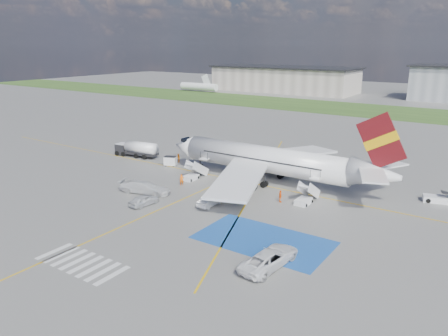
{
  "coord_description": "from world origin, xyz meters",
  "views": [
    {
      "loc": [
        30.18,
        -41.13,
        19.97
      ],
      "look_at": [
        -2.06,
        6.36,
        3.5
      ],
      "focal_mm": 35.0,
      "sensor_mm": 36.0,
      "label": 1
    }
  ],
  "objects_px": {
    "fuel_tanker": "(137,150)",
    "van_white_a": "(270,256)",
    "airliner": "(273,161)",
    "belt_loader": "(444,200)",
    "car_silver_a": "(144,200)",
    "van_white_b": "(145,185)",
    "gpu_cart": "(170,162)",
    "car_silver_b": "(210,201)"
  },
  "relations": [
    {
      "from": "gpu_cart",
      "to": "car_silver_b",
      "type": "distance_m",
      "value": 20.1
    },
    {
      "from": "car_silver_b",
      "to": "van_white_b",
      "type": "relative_size",
      "value": 0.74
    },
    {
      "from": "fuel_tanker",
      "to": "gpu_cart",
      "type": "bearing_deg",
      "value": -15.68
    },
    {
      "from": "gpu_cart",
      "to": "van_white_b",
      "type": "height_order",
      "value": "van_white_b"
    },
    {
      "from": "car_silver_a",
      "to": "van_white_b",
      "type": "height_order",
      "value": "van_white_b"
    },
    {
      "from": "airliner",
      "to": "fuel_tanker",
      "type": "xyz_separation_m",
      "value": [
        -27.78,
        -0.26,
        -2.2
      ]
    },
    {
      "from": "fuel_tanker",
      "to": "van_white_b",
      "type": "relative_size",
      "value": 1.53
    },
    {
      "from": "airliner",
      "to": "van_white_b",
      "type": "xyz_separation_m",
      "value": [
        -12.42,
        -14.04,
        -2.3
      ]
    },
    {
      "from": "car_silver_a",
      "to": "car_silver_b",
      "type": "distance_m",
      "value": 8.44
    },
    {
      "from": "fuel_tanker",
      "to": "van_white_a",
      "type": "height_order",
      "value": "fuel_tanker"
    },
    {
      "from": "fuel_tanker",
      "to": "gpu_cart",
      "type": "height_order",
      "value": "fuel_tanker"
    },
    {
      "from": "fuel_tanker",
      "to": "car_silver_b",
      "type": "relative_size",
      "value": 2.07
    },
    {
      "from": "gpu_cart",
      "to": "airliner",
      "type": "bearing_deg",
      "value": -15.41
    },
    {
      "from": "van_white_b",
      "to": "belt_loader",
      "type": "bearing_deg",
      "value": -75.13
    },
    {
      "from": "gpu_cart",
      "to": "van_white_b",
      "type": "bearing_deg",
      "value": -83.63
    },
    {
      "from": "belt_loader",
      "to": "fuel_tanker",
      "type": "bearing_deg",
      "value": 171.01
    },
    {
      "from": "gpu_cart",
      "to": "van_white_a",
      "type": "xyz_separation_m",
      "value": [
        30.3,
        -21.0,
        0.3
      ]
    },
    {
      "from": "van_white_a",
      "to": "airliner",
      "type": "bearing_deg",
      "value": -57.53
    },
    {
      "from": "car_silver_a",
      "to": "fuel_tanker",
      "type": "bearing_deg",
      "value": -37.4
    },
    {
      "from": "car_silver_b",
      "to": "car_silver_a",
      "type": "bearing_deg",
      "value": 32.33
    },
    {
      "from": "car_silver_a",
      "to": "van_white_a",
      "type": "height_order",
      "value": "van_white_a"
    },
    {
      "from": "belt_loader",
      "to": "van_white_a",
      "type": "distance_m",
      "value": 29.47
    },
    {
      "from": "van_white_a",
      "to": "fuel_tanker",
      "type": "bearing_deg",
      "value": -24.34
    },
    {
      "from": "fuel_tanker",
      "to": "belt_loader",
      "type": "bearing_deg",
      "value": -1.88
    },
    {
      "from": "fuel_tanker",
      "to": "belt_loader",
      "type": "relative_size",
      "value": 1.58
    },
    {
      "from": "gpu_cart",
      "to": "belt_loader",
      "type": "distance_m",
      "value": 41.52
    },
    {
      "from": "van_white_a",
      "to": "van_white_b",
      "type": "distance_m",
      "value": 25.53
    },
    {
      "from": "fuel_tanker",
      "to": "van_white_b",
      "type": "xyz_separation_m",
      "value": [
        15.36,
        -13.78,
        -0.1
      ]
    },
    {
      "from": "gpu_cart",
      "to": "van_white_b",
      "type": "distance_m",
      "value": 13.98
    },
    {
      "from": "car_silver_a",
      "to": "van_white_b",
      "type": "distance_m",
      "value": 4.83
    },
    {
      "from": "belt_loader",
      "to": "car_silver_a",
      "type": "xyz_separation_m",
      "value": [
        -31.53,
        -22.51,
        0.32
      ]
    },
    {
      "from": "airliner",
      "to": "van_white_b",
      "type": "relative_size",
      "value": 6.57
    },
    {
      "from": "airliner",
      "to": "fuel_tanker",
      "type": "relative_size",
      "value": 4.3
    },
    {
      "from": "airliner",
      "to": "belt_loader",
      "type": "bearing_deg",
      "value": 12.4
    },
    {
      "from": "car_silver_a",
      "to": "airliner",
      "type": "bearing_deg",
      "value": -111.97
    },
    {
      "from": "airliner",
      "to": "gpu_cart",
      "type": "relative_size",
      "value": 16.0
    },
    {
      "from": "gpu_cart",
      "to": "car_silver_b",
      "type": "height_order",
      "value": "gpu_cart"
    },
    {
      "from": "belt_loader",
      "to": "car_silver_b",
      "type": "relative_size",
      "value": 1.31
    },
    {
      "from": "car_silver_b",
      "to": "van_white_a",
      "type": "distance_m",
      "value": 16.77
    },
    {
      "from": "belt_loader",
      "to": "van_white_b",
      "type": "distance_m",
      "value": 39.62
    },
    {
      "from": "van_white_a",
      "to": "belt_loader",
      "type": "bearing_deg",
      "value": -106.2
    },
    {
      "from": "van_white_b",
      "to": "airliner",
      "type": "bearing_deg",
      "value": -55.22
    }
  ]
}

